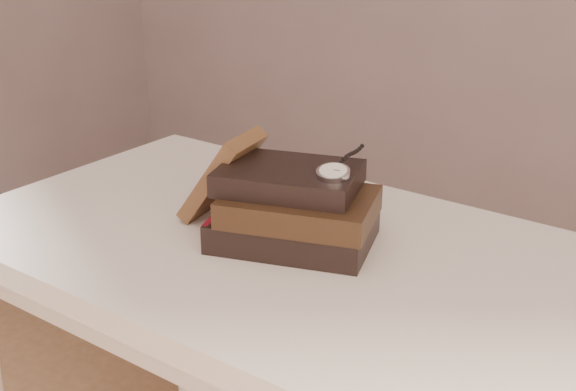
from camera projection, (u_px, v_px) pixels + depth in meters
The scene contains 5 objects.
table at pixel (273, 290), 1.23m from camera, with size 1.00×0.60×0.75m.
book_stack at pixel (294, 209), 1.16m from camera, with size 0.28×0.23×0.12m.
journal at pixel (222, 175), 1.24m from camera, with size 0.02×0.10×0.17m, color #422919.
pocket_watch at pixel (335, 171), 1.11m from camera, with size 0.06×0.16×0.02m.
eyeglasses at pixel (259, 178), 1.25m from camera, with size 0.13×0.14×0.05m.
Camera 1 is at (0.66, -0.51, 1.26)m, focal length 48.07 mm.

